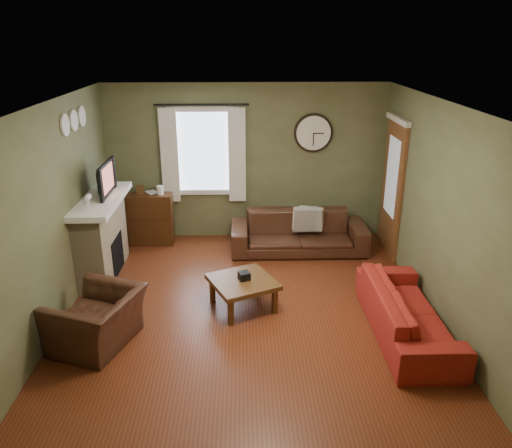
{
  "coord_description": "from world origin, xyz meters",
  "views": [
    {
      "loc": [
        -0.07,
        -5.53,
        3.33
      ],
      "look_at": [
        0.1,
        0.4,
        1.05
      ],
      "focal_mm": 35.0,
      "sensor_mm": 36.0,
      "label": 1
    }
  ],
  "objects_px": {
    "bookshelf": "(151,219)",
    "sofa_brown": "(299,232)",
    "sofa_red": "(407,312)",
    "coffee_table": "(243,294)",
    "armchair": "(97,320)"
  },
  "relations": [
    {
      "from": "bookshelf",
      "to": "sofa_brown",
      "type": "relative_size",
      "value": 0.4
    },
    {
      "from": "sofa_red",
      "to": "coffee_table",
      "type": "bearing_deg",
      "value": 71.53
    },
    {
      "from": "armchair",
      "to": "coffee_table",
      "type": "distance_m",
      "value": 1.81
    },
    {
      "from": "sofa_brown",
      "to": "armchair",
      "type": "height_order",
      "value": "sofa_brown"
    },
    {
      "from": "sofa_brown",
      "to": "coffee_table",
      "type": "xyz_separation_m",
      "value": [
        -0.91,
        -1.8,
        -0.12
      ]
    },
    {
      "from": "sofa_brown",
      "to": "sofa_red",
      "type": "height_order",
      "value": "sofa_brown"
    },
    {
      "from": "sofa_red",
      "to": "armchair",
      "type": "relative_size",
      "value": 2.05
    },
    {
      "from": "coffee_table",
      "to": "sofa_brown",
      "type": "bearing_deg",
      "value": 63.17
    },
    {
      "from": "bookshelf",
      "to": "coffee_table",
      "type": "distance_m",
      "value": 2.65
    },
    {
      "from": "bookshelf",
      "to": "sofa_brown",
      "type": "distance_m",
      "value": 2.45
    },
    {
      "from": "sofa_red",
      "to": "sofa_brown",
      "type": "bearing_deg",
      "value": 22.46
    },
    {
      "from": "coffee_table",
      "to": "bookshelf",
      "type": "bearing_deg",
      "value": 125.0
    },
    {
      "from": "sofa_brown",
      "to": "coffee_table",
      "type": "height_order",
      "value": "sofa_brown"
    },
    {
      "from": "coffee_table",
      "to": "sofa_red",
      "type": "bearing_deg",
      "value": -18.47
    },
    {
      "from": "bookshelf",
      "to": "armchair",
      "type": "distance_m",
      "value": 2.92
    }
  ]
}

